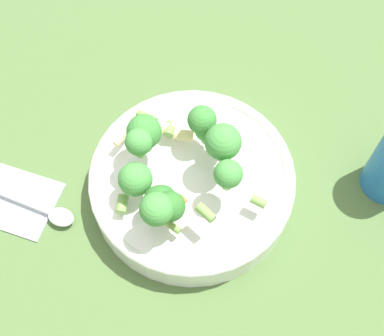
% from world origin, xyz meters
% --- Properties ---
extents(ground_plane, '(3.00, 3.00, 0.00)m').
position_xyz_m(ground_plane, '(0.00, 0.00, 0.00)').
color(ground_plane, '#4C6B38').
extents(bowl, '(0.27, 0.27, 0.05)m').
position_xyz_m(bowl, '(0.00, 0.00, 0.03)').
color(bowl, white).
rests_on(bowl, ground_plane).
extents(pasta_salad, '(0.17, 0.21, 0.09)m').
position_xyz_m(pasta_salad, '(-0.02, 0.01, 0.10)').
color(pasta_salad, '#8CB766').
rests_on(pasta_salad, bowl).
extents(napkin, '(0.12, 0.16, 0.01)m').
position_xyz_m(napkin, '(-0.16, 0.20, 0.00)').
color(napkin, '#B2BCC6').
rests_on(napkin, ground_plane).
extents(spoon, '(0.05, 0.17, 0.01)m').
position_xyz_m(spoon, '(-0.14, 0.15, 0.01)').
color(spoon, silver).
rests_on(spoon, napkin).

